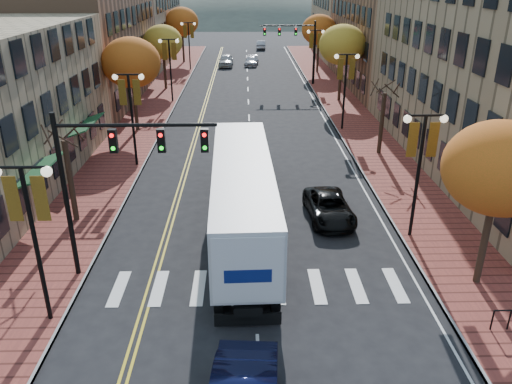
{
  "coord_description": "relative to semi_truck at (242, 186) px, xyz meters",
  "views": [
    {
      "loc": [
        -0.37,
        -14.94,
        11.6
      ],
      "look_at": [
        0.13,
        6.57,
        2.2
      ],
      "focal_mm": 35.0,
      "sensor_mm": 36.0,
      "label": 1
    }
  ],
  "objects": [
    {
      "name": "black_suv",
      "position": [
        4.45,
        1.13,
        -1.7
      ],
      "size": [
        2.38,
        4.72,
        1.28
      ],
      "primitive_type": "imported",
      "rotation": [
        0.0,
        0.0,
        0.06
      ],
      "color": "black",
      "rests_on": "ground"
    },
    {
      "name": "tree_left_c",
      "position": [
        -8.46,
        33.03,
        2.72
      ],
      "size": [
        4.16,
        4.16,
        6.69
      ],
      "color": "#382619",
      "rests_on": "sidewalk_left"
    },
    {
      "name": "lamp_left_c",
      "position": [
        -6.96,
        27.03,
        1.96
      ],
      "size": [
        1.96,
        0.36,
        6.05
      ],
      "color": "black",
      "rests_on": "ground"
    },
    {
      "name": "tree_right_d",
      "position": [
        9.54,
        43.03,
        2.95
      ],
      "size": [
        4.35,
        4.35,
        7.0
      ],
      "color": "#382619",
      "rests_on": "sidewalk_right"
    },
    {
      "name": "tree_left_d",
      "position": [
        -8.46,
        51.03,
        3.27
      ],
      "size": [
        4.61,
        4.61,
        7.42
      ],
      "color": "#382619",
      "rests_on": "sidewalk_left"
    },
    {
      "name": "traffic_mast_near",
      "position": [
        -4.94,
        -3.97,
        2.59
      ],
      "size": [
        6.1,
        0.35,
        7.0
      ],
      "color": "black",
      "rests_on": "ground"
    },
    {
      "name": "lamp_right_c",
      "position": [
        8.04,
        35.03,
        1.96
      ],
      "size": [
        1.96,
        0.36,
        6.05
      ],
      "color": "black",
      "rests_on": "ground"
    },
    {
      "name": "traffic_mast_far",
      "position": [
        6.01,
        35.03,
        2.59
      ],
      "size": [
        6.1,
        0.34,
        7.0
      ],
      "color": "black",
      "rests_on": "ground"
    },
    {
      "name": "car_far_oncoming",
      "position": [
        3.02,
        65.38,
        -1.63
      ],
      "size": [
        1.7,
        4.34,
        1.41
      ],
      "primitive_type": "imported",
      "rotation": [
        0.0,
        0.0,
        3.09
      ],
      "color": "#ABA9B1",
      "rests_on": "ground"
    },
    {
      "name": "tree_right_c",
      "position": [
        9.54,
        27.03,
        3.11
      ],
      "size": [
        4.48,
        4.48,
        7.21
      ],
      "color": "#382619",
      "rests_on": "sidewalk_right"
    },
    {
      "name": "lamp_right_b",
      "position": [
        8.04,
        17.03,
        1.96
      ],
      "size": [
        1.96,
        0.36,
        6.05
      ],
      "color": "black",
      "rests_on": "ground"
    },
    {
      "name": "lamp_left_d",
      "position": [
        -6.96,
        45.03,
        1.96
      ],
      "size": [
        1.96,
        0.36,
        6.05
      ],
      "color": "black",
      "rests_on": "ground"
    },
    {
      "name": "building_left_mid",
      "position": [
        -16.46,
        29.03,
        3.16
      ],
      "size": [
        12.0,
        24.0,
        11.0
      ],
      "primitive_type": "cube",
      "color": "brown",
      "rests_on": "ground"
    },
    {
      "name": "lamp_right_a",
      "position": [
        8.04,
        -0.97,
        1.96
      ],
      "size": [
        1.96,
        0.36,
        6.05
      ],
      "color": "black",
      "rests_on": "ground"
    },
    {
      "name": "semi_truck",
      "position": [
        0.0,
        0.0,
        0.0
      ],
      "size": [
        3.0,
        16.06,
        4.0
      ],
      "rotation": [
        0.0,
        0.0,
        0.03
      ],
      "color": "black",
      "rests_on": "ground"
    },
    {
      "name": "lamp_left_b",
      "position": [
        -6.96,
        9.03,
        1.96
      ],
      "size": [
        1.96,
        0.36,
        6.05
      ],
      "color": "black",
      "rests_on": "ground"
    },
    {
      "name": "building_right_mid",
      "position": [
        19.04,
        35.03,
        2.66
      ],
      "size": [
        15.0,
        24.0,
        10.0
      ],
      "primitive_type": "cube",
      "color": "brown",
      "rests_on": "ground"
    },
    {
      "name": "building_left_far",
      "position": [
        -16.46,
        54.03,
        2.41
      ],
      "size": [
        12.0,
        26.0,
        9.5
      ],
      "primitive_type": "cube",
      "color": "#9E8966",
      "rests_on": "ground"
    },
    {
      "name": "tree_right_b",
      "position": [
        9.54,
        11.03,
        -0.09
      ],
      "size": [
        0.28,
        0.28,
        4.2
      ],
      "color": "#382619",
      "rests_on": "sidewalk_right"
    },
    {
      "name": "tree_left_a",
      "position": [
        -8.46,
        1.03,
        -0.09
      ],
      "size": [
        0.28,
        0.28,
        4.2
      ],
      "color": "#382619",
      "rests_on": "sidewalk_left"
    },
    {
      "name": "sidewalk_left",
      "position": [
        -8.46,
        25.53,
        -2.26
      ],
      "size": [
        4.0,
        85.0,
        0.15
      ],
      "primitive_type": "cube",
      "color": "brown",
      "rests_on": "ground"
    },
    {
      "name": "car_far_silver",
      "position": [
        1.16,
        48.62,
        -1.73
      ],
      "size": [
        2.21,
        4.37,
        1.22
      ],
      "primitive_type": "imported",
      "rotation": [
        0.0,
        0.0,
        -0.12
      ],
      "color": "#B4B2BB",
      "rests_on": "ground"
    },
    {
      "name": "tree_left_b",
      "position": [
        -8.46,
        17.03,
        3.11
      ],
      "size": [
        4.48,
        4.48,
        7.21
      ],
      "color": "#382619",
      "rests_on": "sidewalk_left"
    },
    {
      "name": "lamp_left_a",
      "position": [
        -6.96,
        -6.97,
        1.96
      ],
      "size": [
        1.96,
        0.36,
        6.05
      ],
      "color": "black",
      "rests_on": "ground"
    },
    {
      "name": "sidewalk_right",
      "position": [
        9.54,
        25.53,
        -2.26
      ],
      "size": [
        4.0,
        85.0,
        0.15
      ],
      "primitive_type": "cube",
      "color": "brown",
      "rests_on": "ground"
    },
    {
      "name": "ground",
      "position": [
        0.54,
        -6.97,
        -2.34
      ],
      "size": [
        200.0,
        200.0,
        0.0
      ],
      "primitive_type": "plane",
      "color": "black",
      "rests_on": "ground"
    },
    {
      "name": "car_far_white",
      "position": [
        -2.36,
        48.14,
        -1.54
      ],
      "size": [
        2.0,
        4.74,
        1.6
      ],
      "primitive_type": "imported",
      "rotation": [
        0.0,
        0.0,
        -0.02
      ],
      "color": "silver",
      "rests_on": "ground"
    },
    {
      "name": "tree_right_a",
      "position": [
        9.54,
        -4.97,
        2.72
      ],
      "size": [
        4.16,
        4.16,
        6.69
      ],
      "color": "#382619",
      "rests_on": "sidewalk_right"
    },
    {
      "name": "building_right_far",
      "position": [
        19.04,
        57.03,
        3.16
      ],
      "size": [
        15.0,
        20.0,
        11.0
      ],
      "primitive_type": "cube",
      "color": "#9E8966",
      "rests_on": "ground"
    }
  ]
}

